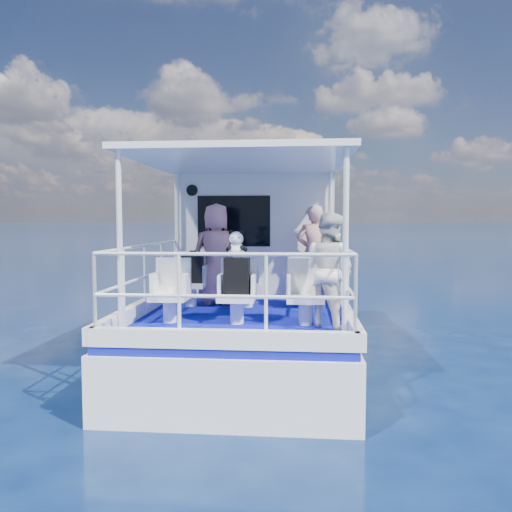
# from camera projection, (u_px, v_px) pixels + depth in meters

# --- Properties ---
(ground) EXTENTS (2000.00, 2000.00, 0.00)m
(ground) POSITION_uv_depth(u_px,v_px,m) (246.00, 366.00, 7.73)
(ground) COLOR #08173D
(ground) RESTS_ON ground
(hull) EXTENTS (3.00, 7.00, 1.60)m
(hull) POSITION_uv_depth(u_px,v_px,m) (252.00, 350.00, 8.73)
(hull) COLOR white
(hull) RESTS_ON ground
(deck) EXTENTS (2.90, 6.90, 0.10)m
(deck) POSITION_uv_depth(u_px,v_px,m) (252.00, 302.00, 8.67)
(deck) COLOR #080B77
(deck) RESTS_ON hull
(cabin) EXTENTS (2.85, 2.00, 2.20)m
(cabin) POSITION_uv_depth(u_px,v_px,m) (258.00, 234.00, 9.88)
(cabin) COLOR white
(cabin) RESTS_ON deck
(canopy) EXTENTS (3.00, 3.20, 0.08)m
(canopy) POSITION_uv_depth(u_px,v_px,m) (244.00, 160.00, 7.31)
(canopy) COLOR white
(canopy) RESTS_ON cabin
(canopy_posts) EXTENTS (2.77, 2.97, 2.20)m
(canopy_posts) POSITION_uv_depth(u_px,v_px,m) (244.00, 238.00, 7.34)
(canopy_posts) COLOR white
(canopy_posts) RESTS_ON deck
(railings) EXTENTS (2.84, 3.59, 1.00)m
(railings) POSITION_uv_depth(u_px,v_px,m) (241.00, 281.00, 7.06)
(railings) COLOR white
(railings) RESTS_ON deck
(seat_port_fwd) EXTENTS (0.48, 0.46, 0.38)m
(seat_port_fwd) POSITION_uv_depth(u_px,v_px,m) (191.00, 294.00, 7.93)
(seat_port_fwd) COLOR white
(seat_port_fwd) RESTS_ON deck
(seat_center_fwd) EXTENTS (0.48, 0.46, 0.38)m
(seat_center_fwd) POSITION_uv_depth(u_px,v_px,m) (247.00, 295.00, 7.86)
(seat_center_fwd) COLOR white
(seat_center_fwd) RESTS_ON deck
(seat_stbd_fwd) EXTENTS (0.48, 0.46, 0.38)m
(seat_stbd_fwd) POSITION_uv_depth(u_px,v_px,m) (304.00, 295.00, 7.78)
(seat_stbd_fwd) COLOR white
(seat_stbd_fwd) RESTS_ON deck
(seat_port_aft) EXTENTS (0.48, 0.46, 0.38)m
(seat_port_aft) POSITION_uv_depth(u_px,v_px,m) (170.00, 308.00, 6.64)
(seat_port_aft) COLOR white
(seat_port_aft) RESTS_ON deck
(seat_center_aft) EXTENTS (0.48, 0.46, 0.38)m
(seat_center_aft) POSITION_uv_depth(u_px,v_px,m) (237.00, 309.00, 6.56)
(seat_center_aft) COLOR white
(seat_center_aft) RESTS_ON deck
(seat_stbd_aft) EXTENTS (0.48, 0.46, 0.38)m
(seat_stbd_aft) POSITION_uv_depth(u_px,v_px,m) (305.00, 310.00, 6.49)
(seat_stbd_aft) COLOR white
(seat_stbd_aft) RESTS_ON deck
(passenger_port_fwd) EXTENTS (0.67, 0.53, 1.63)m
(passenger_port_fwd) POSITION_uv_depth(u_px,v_px,m) (217.00, 254.00, 8.08)
(passenger_port_fwd) COLOR #C78185
(passenger_port_fwd) RESTS_ON deck
(passenger_stbd_fwd) EXTENTS (0.60, 0.40, 1.62)m
(passenger_stbd_fwd) POSITION_uv_depth(u_px,v_px,m) (314.00, 253.00, 8.53)
(passenger_stbd_fwd) COLOR #E09E91
(passenger_stbd_fwd) RESTS_ON deck
(passenger_stbd_aft) EXTENTS (0.90, 0.88, 1.46)m
(passenger_stbd_aft) POSITION_uv_depth(u_px,v_px,m) (329.00, 270.00, 6.33)
(passenger_stbd_aft) COLOR silver
(passenger_stbd_aft) RESTS_ON deck
(backpack_port) EXTENTS (0.35, 0.19, 0.45)m
(backpack_port) POSITION_uv_depth(u_px,v_px,m) (192.00, 268.00, 7.84)
(backpack_port) COLOR black
(backpack_port) RESTS_ON seat_port_fwd
(backpack_center) EXTENTS (0.33, 0.18, 0.49)m
(backpack_center) POSITION_uv_depth(u_px,v_px,m) (237.00, 277.00, 6.49)
(backpack_center) COLOR black
(backpack_center) RESTS_ON seat_center_aft
(compact_camera) EXTENTS (0.09, 0.06, 0.06)m
(compact_camera) POSITION_uv_depth(u_px,v_px,m) (193.00, 252.00, 7.83)
(compact_camera) COLOR black
(compact_camera) RESTS_ON backpack_port
(panda) EXTENTS (0.23, 0.19, 0.36)m
(panda) POSITION_uv_depth(u_px,v_px,m) (236.00, 244.00, 6.45)
(panda) COLOR silver
(panda) RESTS_ON backpack_center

